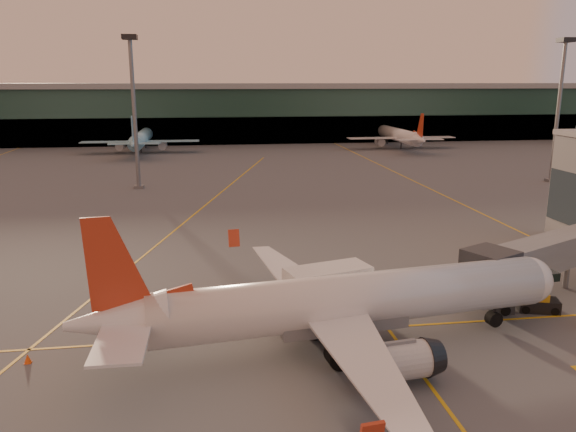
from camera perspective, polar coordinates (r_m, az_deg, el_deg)
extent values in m
plane|color=#4C4F54|center=(38.35, 5.02, -14.72)|extent=(600.00, 600.00, 0.00)
cube|color=gold|center=(42.70, 3.47, -11.60)|extent=(80.00, 0.25, 0.01)
cube|color=gold|center=(79.94, -9.41, 0.24)|extent=(31.30, 115.98, 0.01)
cube|color=gold|center=(111.12, 11.95, 3.84)|extent=(0.25, 160.00, 0.01)
cube|color=gold|center=(33.38, 17.32, -20.01)|extent=(0.25, 30.00, 0.01)
cube|color=#19382D|center=(175.31, -5.66, 10.14)|extent=(400.00, 18.00, 16.00)
cube|color=gray|center=(175.03, -5.73, 13.02)|extent=(400.00, 20.00, 1.60)
cube|color=black|center=(167.13, -5.49, 8.61)|extent=(400.00, 1.00, 8.00)
cylinder|color=slate|center=(99.72, -15.32, 9.82)|extent=(0.70, 0.70, 25.00)
cube|color=black|center=(99.81, -15.80, 17.10)|extent=(2.40, 2.40, 0.80)
cube|color=slate|center=(101.15, -14.90, 2.89)|extent=(1.60, 1.60, 0.50)
cylinder|color=slate|center=(114.00, 25.73, 9.38)|extent=(0.70, 0.70, 25.00)
cube|color=black|center=(114.09, 26.40, 15.73)|extent=(2.40, 2.40, 0.80)
cube|color=slate|center=(115.26, 25.11, 3.32)|extent=(1.60, 1.60, 0.50)
cylinder|color=white|center=(39.10, 6.83, -8.39)|extent=(28.15, 7.17, 3.58)
sphere|color=white|center=(46.03, 23.22, -6.02)|extent=(3.51, 3.51, 3.51)
cube|color=black|center=(46.52, 24.26, -5.34)|extent=(1.90, 2.52, 0.63)
cone|color=white|center=(36.37, -17.02, -10.19)|extent=(6.52, 4.17, 3.41)
cube|color=white|center=(33.53, -16.53, -12.07)|extent=(2.95, 5.82, 0.18)
cylinder|color=silver|center=(35.71, 11.21, -14.28)|extent=(4.02, 2.80, 2.33)
cylinder|color=black|center=(37.59, 5.13, -13.95)|extent=(1.76, 1.45, 1.61)
cylinder|color=black|center=(37.37, 5.15, -13.28)|extent=(0.32, 0.32, 0.99)
cube|color=white|center=(39.17, -16.46, -8.27)|extent=(4.33, 6.35, 0.18)
cylinder|color=silver|center=(44.76, 4.90, -8.16)|extent=(4.02, 2.80, 2.33)
cylinder|color=black|center=(41.53, 2.82, -11.12)|extent=(1.76, 1.45, 1.61)
cylinder|color=black|center=(41.33, 2.83, -10.50)|extent=(0.32, 0.32, 0.99)
cube|color=slate|center=(39.19, 5.38, -10.15)|extent=(9.15, 3.99, 1.43)
cylinder|color=black|center=(45.40, 20.16, -9.76)|extent=(1.21, 0.86, 1.13)
cube|color=slate|center=(55.61, 26.72, -2.79)|extent=(22.17, 12.89, 2.70)
cube|color=#2D3035|center=(46.65, 19.80, -5.07)|extent=(4.57, 4.57, 3.00)
cube|color=#2D3035|center=(48.96, 20.63, -7.60)|extent=(1.60, 2.40, 2.40)
cylinder|color=black|center=(48.36, 21.18, -8.93)|extent=(0.80, 0.40, 0.80)
cylinder|color=black|center=(50.13, 19.95, -8.02)|extent=(0.80, 0.40, 0.80)
cylinder|color=slate|center=(56.33, 26.44, -5.32)|extent=(0.50, 0.50, 2.58)
cube|color=#A8182D|center=(42.95, 4.39, -10.28)|extent=(4.01, 3.41, 1.61)
cube|color=silver|center=(41.85, 4.05, -7.19)|extent=(6.73, 4.26, 3.01)
cylinder|color=black|center=(41.23, 2.81, -11.81)|extent=(1.03, 0.62, 0.97)
cylinder|color=black|center=(42.95, 7.52, -10.84)|extent=(1.03, 0.62, 0.97)
cube|color=black|center=(50.20, 24.05, -8.24)|extent=(3.49, 2.51, 1.01)
cube|color=gold|center=(49.96, 24.12, -7.50)|extent=(1.67, 1.79, 0.83)
cylinder|color=black|center=(49.32, 22.99, -8.76)|extent=(0.70, 0.46, 0.65)
cylinder|color=black|center=(49.92, 25.48, -8.74)|extent=(0.70, 0.46, 0.65)
cone|color=#FA4F0D|center=(41.86, -24.93, -13.00)|extent=(0.49, 0.49, 0.62)
cube|color=#FA4F0D|center=(41.99, -24.89, -13.36)|extent=(0.42, 0.42, 0.03)
cone|color=#FA4F0D|center=(56.83, -1.41, -4.78)|extent=(0.43, 0.43, 0.55)
cube|color=#FA4F0D|center=(56.91, -1.41, -5.03)|extent=(0.37, 0.37, 0.03)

